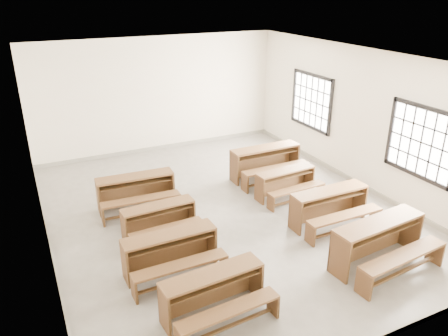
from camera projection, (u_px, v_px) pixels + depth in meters
name	position (u px, v px, depth m)	size (l,w,h in m)	color
room	(228.00, 113.00, 8.52)	(8.50, 8.50, 3.20)	gray
desk_set_0	(214.00, 291.00, 6.27)	(1.59, 0.90, 0.69)	brown
desk_set_1	(171.00, 250.00, 7.22)	(1.58, 0.83, 0.71)	brown
desk_set_2	(160.00, 218.00, 8.30)	(1.42, 0.77, 0.63)	brown
desk_set_3	(136.00, 190.00, 9.31)	(1.67, 0.93, 0.73)	brown
desk_set_4	(380.00, 240.00, 7.40)	(1.86, 1.08, 0.80)	brown
desk_set_5	(330.00, 205.00, 8.67)	(1.63, 0.85, 0.73)	brown
desk_set_6	(286.00, 181.00, 9.83)	(1.46, 0.82, 0.64)	brown
desk_set_7	(266.00, 160.00, 10.76)	(1.76, 0.92, 0.79)	brown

